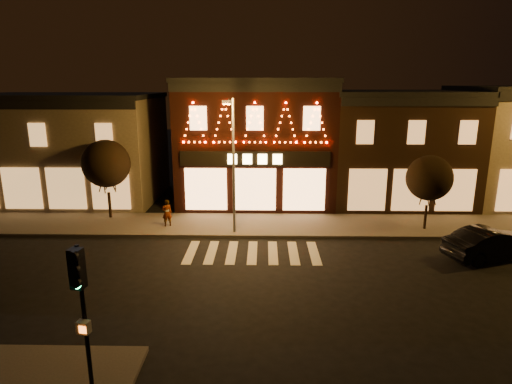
{
  "coord_description": "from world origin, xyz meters",
  "views": [
    {
      "loc": [
        0.54,
        -15.75,
        8.08
      ],
      "look_at": [
        0.18,
        4.0,
        3.05
      ],
      "focal_mm": 30.46,
      "sensor_mm": 36.0,
      "label": 1
    }
  ],
  "objects_px": {
    "streetlamp_mid": "(233,156)",
    "pedestrian": "(167,213)",
    "dark_sedan": "(491,244)",
    "traffic_signal_near": "(81,297)"
  },
  "relations": [
    {
      "from": "streetlamp_mid",
      "to": "pedestrian",
      "type": "xyz_separation_m",
      "value": [
        -3.83,
        1.12,
        -3.42
      ]
    },
    {
      "from": "dark_sedan",
      "to": "pedestrian",
      "type": "relative_size",
      "value": 2.91
    },
    {
      "from": "dark_sedan",
      "to": "pedestrian",
      "type": "height_order",
      "value": "pedestrian"
    },
    {
      "from": "streetlamp_mid",
      "to": "dark_sedan",
      "type": "distance_m",
      "value": 13.11
    },
    {
      "from": "streetlamp_mid",
      "to": "pedestrian",
      "type": "height_order",
      "value": "streetlamp_mid"
    },
    {
      "from": "streetlamp_mid",
      "to": "traffic_signal_near",
      "type": "bearing_deg",
      "value": -109.61
    },
    {
      "from": "dark_sedan",
      "to": "traffic_signal_near",
      "type": "bearing_deg",
      "value": 105.34
    },
    {
      "from": "traffic_signal_near",
      "to": "dark_sedan",
      "type": "bearing_deg",
      "value": 44.6
    },
    {
      "from": "streetlamp_mid",
      "to": "pedestrian",
      "type": "distance_m",
      "value": 5.25
    },
    {
      "from": "pedestrian",
      "to": "traffic_signal_near",
      "type": "bearing_deg",
      "value": 70.07
    }
  ]
}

